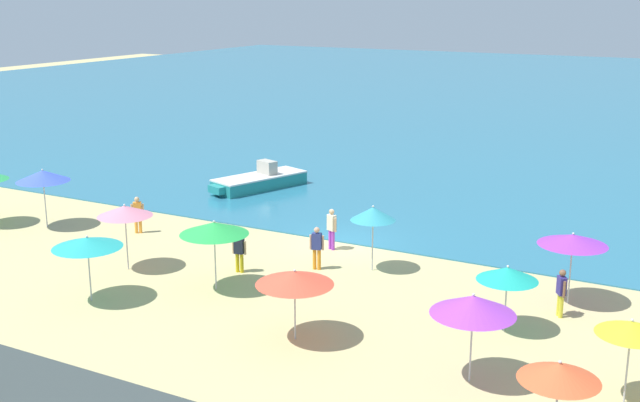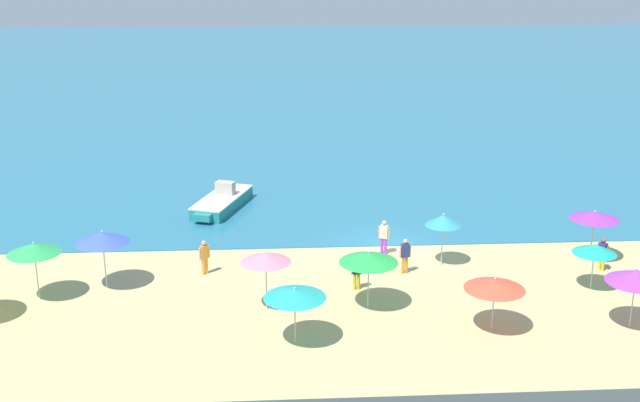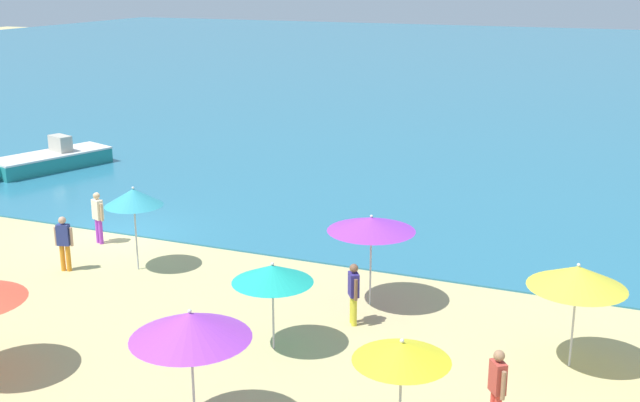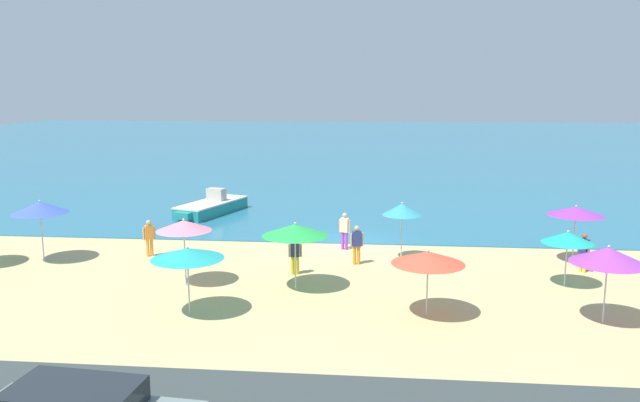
{
  "view_description": "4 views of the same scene",
  "coord_description": "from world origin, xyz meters",
  "px_view_note": "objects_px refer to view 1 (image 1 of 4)",
  "views": [
    {
      "loc": [
        14.54,
        -28.82,
        10.24
      ],
      "look_at": [
        -1.79,
        1.09,
        1.37
      ],
      "focal_mm": 45.0,
      "sensor_mm": 36.0,
      "label": 1
    },
    {
      "loc": [
        -5.37,
        -37.37,
        14.59
      ],
      "look_at": [
        -3.0,
        2.73,
        1.57
      ],
      "focal_mm": 45.0,
      "sensor_mm": 36.0,
      "label": 2
    },
    {
      "loc": [
        16.09,
        -21.17,
        8.59
      ],
      "look_at": [
        7.04,
        0.59,
        1.8
      ],
      "focal_mm": 45.0,
      "sensor_mm": 36.0,
      "label": 3
    },
    {
      "loc": [
        1.43,
        -29.0,
        7.35
      ],
      "look_at": [
        -1.51,
        1.87,
        1.74
      ],
      "focal_mm": 35.0,
      "sensor_mm": 36.0,
      "label": 4
    }
  ],
  "objects_px": {
    "beach_umbrella_3": "(295,278)",
    "beach_umbrella_0": "(559,372)",
    "beach_umbrella_9": "(473,305)",
    "beach_umbrella_13": "(43,176)",
    "beach_umbrella_5": "(373,214)",
    "beach_umbrella_4": "(507,274)",
    "beach_umbrella_15": "(573,240)",
    "beach_umbrella_8": "(125,211)",
    "skiff_nearshore": "(259,181)",
    "beach_umbrella_6": "(87,243)",
    "bather_0": "(138,213)",
    "bather_4": "(239,250)",
    "beach_umbrella_1": "(214,228)",
    "bather_2": "(317,246)",
    "beach_umbrella_7": "(631,328)",
    "bather_1": "(561,290)",
    "bather_3": "(332,227)"
  },
  "relations": [
    {
      "from": "beach_umbrella_7",
      "to": "beach_umbrella_9",
      "type": "distance_m",
      "value": 3.95
    },
    {
      "from": "bather_1",
      "to": "bather_3",
      "type": "height_order",
      "value": "bather_3"
    },
    {
      "from": "bather_0",
      "to": "beach_umbrella_7",
      "type": "bearing_deg",
      "value": -15.03
    },
    {
      "from": "beach_umbrella_3",
      "to": "skiff_nearshore",
      "type": "relative_size",
      "value": 0.41
    },
    {
      "from": "bather_0",
      "to": "bather_4",
      "type": "distance_m",
      "value": 7.12
    },
    {
      "from": "beach_umbrella_8",
      "to": "bather_0",
      "type": "bearing_deg",
      "value": 126.39
    },
    {
      "from": "beach_umbrella_4",
      "to": "beach_umbrella_8",
      "type": "height_order",
      "value": "beach_umbrella_8"
    },
    {
      "from": "beach_umbrella_8",
      "to": "beach_umbrella_15",
      "type": "bearing_deg",
      "value": 16.22
    },
    {
      "from": "beach_umbrella_1",
      "to": "beach_umbrella_8",
      "type": "bearing_deg",
      "value": 178.05
    },
    {
      "from": "beach_umbrella_0",
      "to": "skiff_nearshore",
      "type": "xyz_separation_m",
      "value": [
        -19.79,
        18.26,
        -1.57
      ]
    },
    {
      "from": "bather_2",
      "to": "bather_1",
      "type": "bearing_deg",
      "value": -1.5
    },
    {
      "from": "beach_umbrella_6",
      "to": "bather_3",
      "type": "distance_m",
      "value": 10.13
    },
    {
      "from": "beach_umbrella_13",
      "to": "bather_3",
      "type": "distance_m",
      "value": 13.28
    },
    {
      "from": "beach_umbrella_4",
      "to": "beach_umbrella_13",
      "type": "relative_size",
      "value": 0.81
    },
    {
      "from": "beach_umbrella_6",
      "to": "beach_umbrella_1",
      "type": "bearing_deg",
      "value": 43.24
    },
    {
      "from": "bather_4",
      "to": "beach_umbrella_3",
      "type": "bearing_deg",
      "value": -40.8
    },
    {
      "from": "beach_umbrella_7",
      "to": "beach_umbrella_15",
      "type": "height_order",
      "value": "beach_umbrella_15"
    },
    {
      "from": "beach_umbrella_6",
      "to": "beach_umbrella_7",
      "type": "relative_size",
      "value": 1.01
    },
    {
      "from": "beach_umbrella_1",
      "to": "beach_umbrella_6",
      "type": "xyz_separation_m",
      "value": [
        -3.12,
        -2.94,
        -0.18
      ]
    },
    {
      "from": "beach_umbrella_5",
      "to": "beach_umbrella_6",
      "type": "distance_m",
      "value": 10.32
    },
    {
      "from": "bather_0",
      "to": "bather_4",
      "type": "xyz_separation_m",
      "value": [
        6.8,
        -2.12,
        -0.04
      ]
    },
    {
      "from": "beach_umbrella_1",
      "to": "bather_2",
      "type": "bearing_deg",
      "value": 59.35
    },
    {
      "from": "beach_umbrella_15",
      "to": "skiff_nearshore",
      "type": "relative_size",
      "value": 0.43
    },
    {
      "from": "beach_umbrella_3",
      "to": "bather_4",
      "type": "bearing_deg",
      "value": 139.2
    },
    {
      "from": "beach_umbrella_5",
      "to": "bather_3",
      "type": "height_order",
      "value": "beach_umbrella_5"
    },
    {
      "from": "beach_umbrella_0",
      "to": "beach_umbrella_13",
      "type": "relative_size",
      "value": 0.86
    },
    {
      "from": "beach_umbrella_6",
      "to": "beach_umbrella_8",
      "type": "height_order",
      "value": "beach_umbrella_8"
    },
    {
      "from": "beach_umbrella_8",
      "to": "skiff_nearshore",
      "type": "xyz_separation_m",
      "value": [
        -2.61,
        13.28,
        -1.85
      ]
    },
    {
      "from": "beach_umbrella_9",
      "to": "skiff_nearshore",
      "type": "distance_m",
      "value": 23.3
    },
    {
      "from": "beach_umbrella_15",
      "to": "beach_umbrella_6",
      "type": "bearing_deg",
      "value": -152.23
    },
    {
      "from": "beach_umbrella_0",
      "to": "beach_umbrella_8",
      "type": "relative_size",
      "value": 0.89
    },
    {
      "from": "beach_umbrella_4",
      "to": "beach_umbrella_15",
      "type": "height_order",
      "value": "beach_umbrella_15"
    },
    {
      "from": "beach_umbrella_13",
      "to": "bather_2",
      "type": "bearing_deg",
      "value": 3.55
    },
    {
      "from": "beach_umbrella_6",
      "to": "skiff_nearshore",
      "type": "bearing_deg",
      "value": 102.74
    },
    {
      "from": "beach_umbrella_4",
      "to": "beach_umbrella_5",
      "type": "bearing_deg",
      "value": 152.33
    },
    {
      "from": "beach_umbrella_9",
      "to": "bather_0",
      "type": "xyz_separation_m",
      "value": [
        -17.24,
        6.44,
        -1.31
      ]
    },
    {
      "from": "beach_umbrella_3",
      "to": "beach_umbrella_5",
      "type": "xyz_separation_m",
      "value": [
        -0.61,
        6.84,
        0.25
      ]
    },
    {
      "from": "beach_umbrella_13",
      "to": "bather_4",
      "type": "height_order",
      "value": "beach_umbrella_13"
    },
    {
      "from": "beach_umbrella_15",
      "to": "bather_4",
      "type": "bearing_deg",
      "value": -166.63
    },
    {
      "from": "beach_umbrella_1",
      "to": "beach_umbrella_5",
      "type": "height_order",
      "value": "beach_umbrella_5"
    },
    {
      "from": "beach_umbrella_0",
      "to": "beach_umbrella_4",
      "type": "bearing_deg",
      "value": 115.32
    },
    {
      "from": "beach_umbrella_7",
      "to": "bather_2",
      "type": "height_order",
      "value": "beach_umbrella_7"
    },
    {
      "from": "beach_umbrella_9",
      "to": "beach_umbrella_13",
      "type": "height_order",
      "value": "beach_umbrella_13"
    },
    {
      "from": "beach_umbrella_13",
      "to": "bather_0",
      "type": "xyz_separation_m",
      "value": [
        4.24,
        1.27,
        -1.45
      ]
    },
    {
      "from": "beach_umbrella_15",
      "to": "bather_0",
      "type": "xyz_separation_m",
      "value": [
        -18.37,
        -0.63,
        -1.34
      ]
    },
    {
      "from": "skiff_nearshore",
      "to": "beach_umbrella_13",
      "type": "bearing_deg",
      "value": -112.81
    },
    {
      "from": "beach_umbrella_3",
      "to": "beach_umbrella_0",
      "type": "bearing_deg",
      "value": -16.72
    },
    {
      "from": "beach_umbrella_7",
      "to": "bather_2",
      "type": "bearing_deg",
      "value": 156.3
    },
    {
      "from": "beach_umbrella_7",
      "to": "beach_umbrella_15",
      "type": "distance_m",
      "value": 6.88
    },
    {
      "from": "bather_1",
      "to": "skiff_nearshore",
      "type": "relative_size",
      "value": 0.28
    }
  ]
}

